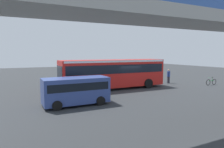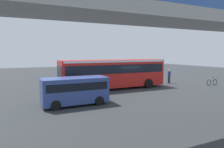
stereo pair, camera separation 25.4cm
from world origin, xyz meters
TOP-DOWN VIEW (x-y plane):
  - ground at (0.00, 0.00)m, footprint 80.00×80.00m
  - city_bus at (1.38, -0.35)m, footprint 11.54×2.85m
  - parked_van at (6.98, 4.54)m, footprint 4.80×2.17m
  - bicycle_green at (-10.46, 2.56)m, footprint 1.77×0.44m
  - pedestrian at (-6.84, -0.92)m, footprint 0.38×0.38m
  - traffic_sign at (-4.87, -3.36)m, footprint 0.08×0.60m
  - lane_dash_leftmost at (-4.00, -2.26)m, footprint 2.00×0.20m
  - lane_dash_left at (0.00, -2.26)m, footprint 2.00×0.20m
  - lane_dash_centre at (4.00, -2.26)m, footprint 2.00×0.20m

SIDE VIEW (x-z plane):
  - ground at x=0.00m, z-range 0.00..0.00m
  - lane_dash_leftmost at x=-4.00m, z-range 0.00..0.01m
  - lane_dash_left at x=0.00m, z-range 0.00..0.01m
  - lane_dash_centre at x=4.00m, z-range 0.00..0.01m
  - bicycle_green at x=-10.46m, z-range -0.11..0.85m
  - pedestrian at x=-6.84m, z-range -0.01..1.78m
  - parked_van at x=6.98m, z-range 0.16..2.21m
  - city_bus at x=1.38m, z-range 0.31..3.46m
  - traffic_sign at x=-4.87m, z-range 0.49..3.29m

